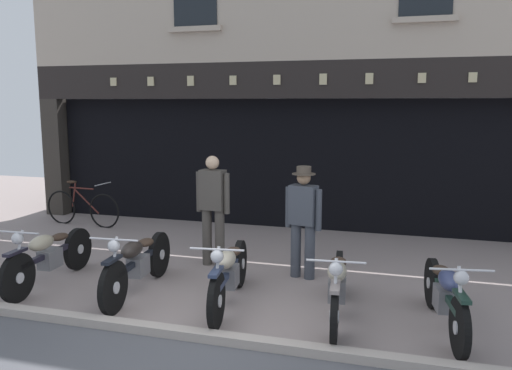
# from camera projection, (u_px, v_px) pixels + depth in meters

# --- Properties ---
(shop_facade) EXTENTS (11.95, 4.42, 6.17)m
(shop_facade) POSITION_uv_depth(u_px,v_px,m) (316.00, 139.00, 11.87)
(shop_facade) COLOR black
(shop_facade) RESTS_ON ground
(motorcycle_left) EXTENTS (0.62, 1.99, 0.91)m
(motorcycle_left) POSITION_uv_depth(u_px,v_px,m) (49.00, 255.00, 7.19)
(motorcycle_left) COLOR black
(motorcycle_left) RESTS_ON ground
(motorcycle_center_left) EXTENTS (0.62, 2.06, 0.92)m
(motorcycle_center_left) POSITION_uv_depth(u_px,v_px,m) (137.00, 262.00, 6.85)
(motorcycle_center_left) COLOR black
(motorcycle_center_left) RESTS_ON ground
(motorcycle_center) EXTENTS (0.62, 2.02, 0.92)m
(motorcycle_center) POSITION_uv_depth(u_px,v_px,m) (229.00, 273.00, 6.44)
(motorcycle_center) COLOR black
(motorcycle_center) RESTS_ON ground
(motorcycle_center_right) EXTENTS (0.62, 2.00, 0.90)m
(motorcycle_center_right) POSITION_uv_depth(u_px,v_px,m) (337.00, 285.00, 6.06)
(motorcycle_center_right) COLOR black
(motorcycle_center_right) RESTS_ON ground
(motorcycle_right) EXTENTS (0.62, 1.91, 0.90)m
(motorcycle_right) POSITION_uv_depth(u_px,v_px,m) (446.00, 295.00, 5.74)
(motorcycle_right) COLOR black
(motorcycle_right) RESTS_ON ground
(salesman_left) EXTENTS (0.56, 0.26, 1.72)m
(salesman_left) POSITION_uv_depth(u_px,v_px,m) (213.00, 205.00, 7.97)
(salesman_left) COLOR #47423D
(salesman_left) RESTS_ON ground
(shopkeeper_center) EXTENTS (0.55, 0.34, 1.63)m
(shopkeeper_center) POSITION_uv_depth(u_px,v_px,m) (303.00, 217.00, 7.41)
(shopkeeper_center) COLOR #3D424C
(shopkeeper_center) RESTS_ON ground
(advert_board_near) EXTENTS (0.70, 0.03, 1.11)m
(advert_board_near) POSITION_uv_depth(u_px,v_px,m) (202.00, 137.00, 10.90)
(advert_board_near) COLOR silver
(advert_board_far) EXTENTS (0.68, 0.03, 1.10)m
(advert_board_far) POSITION_uv_depth(u_px,v_px,m) (160.00, 140.00, 11.18)
(advert_board_far) COLOR silver
(leaning_bicycle) EXTENTS (1.79, 0.50, 0.95)m
(leaning_bicycle) POSITION_uv_depth(u_px,v_px,m) (82.00, 207.00, 10.70)
(leaning_bicycle) COLOR black
(leaning_bicycle) RESTS_ON ground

